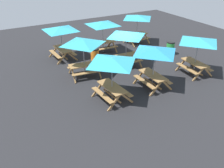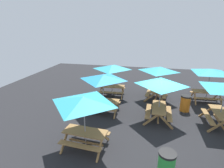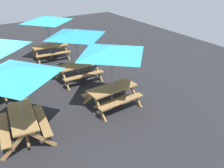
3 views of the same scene
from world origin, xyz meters
TOP-DOWN VIEW (x-y plane):
  - ground_plane at (0.00, 0.00)m, footprint 25.70×25.70m
  - picnic_table_1 at (2.97, 0.16)m, footprint 2.23×2.23m
  - picnic_table_2 at (2.88, 3.34)m, footprint 2.11×2.11m
  - picnic_table_3 at (-2.99, 3.17)m, footprint 2.14×2.14m
  - picnic_table_5 at (0.26, 3.26)m, footprint 2.01×2.01m

SIDE VIEW (x-z plane):
  - ground_plane at x=0.00m, z-range 0.00..0.00m
  - picnic_table_1 at x=2.97m, z-range 0.82..3.16m
  - picnic_table_2 at x=2.88m, z-range 0.82..3.16m
  - picnic_table_3 at x=-2.99m, z-range 0.82..3.16m
  - picnic_table_5 at x=0.26m, z-range 0.82..3.16m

